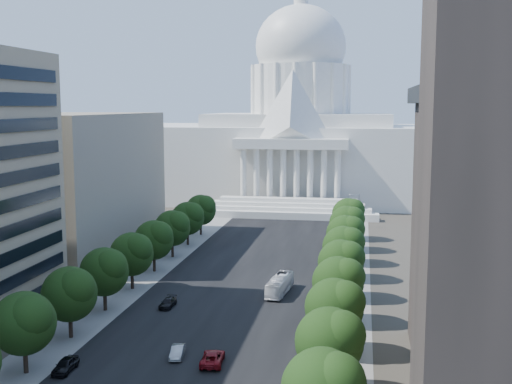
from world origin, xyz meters
The scene contains 31 objects.
road_asphalt centered at (0.00, 90.00, 0.00)m, with size 30.00×260.00×0.01m, color black.
sidewalk_left centered at (-19.00, 90.00, 0.00)m, with size 8.00×260.00×0.02m, color gray.
sidewalk_right centered at (19.00, 90.00, 0.00)m, with size 8.00×260.00×0.02m, color gray.
capitol centered at (0.00, 184.89, 20.01)m, with size 120.00×56.00×73.00m.
office_block_left_far centered at (-48.00, 100.00, 15.00)m, with size 38.00×52.00×30.00m, color gray.
tree_l_c centered at (-17.66, 35.81, 6.45)m, with size 7.79×7.60×9.97m.
tree_l_d centered at (-17.66, 47.81, 6.45)m, with size 7.79×7.60×9.97m.
tree_l_e centered at (-17.66, 59.81, 6.45)m, with size 7.79×7.60×9.97m.
tree_l_f centered at (-17.66, 71.81, 6.45)m, with size 7.79×7.60×9.97m.
tree_l_g centered at (-17.66, 83.81, 6.45)m, with size 7.79×7.60×9.97m.
tree_l_h centered at (-17.66, 95.81, 6.45)m, with size 7.79×7.60×9.97m.
tree_l_i centered at (-17.66, 107.81, 6.45)m, with size 7.79×7.60×9.97m.
tree_l_j centered at (-17.66, 119.81, 6.45)m, with size 7.79×7.60×9.97m.
tree_r_c centered at (18.34, 35.81, 6.45)m, with size 7.79×7.60×9.97m.
tree_r_d centered at (18.34, 47.81, 6.45)m, with size 7.79×7.60×9.97m.
tree_r_e centered at (18.34, 59.81, 6.45)m, with size 7.79×7.60×9.97m.
tree_r_f centered at (18.34, 71.81, 6.45)m, with size 7.79×7.60×9.97m.
tree_r_g centered at (18.34, 83.81, 6.45)m, with size 7.79×7.60×9.97m.
tree_r_h centered at (18.34, 95.81, 6.45)m, with size 7.79×7.60×9.97m.
tree_r_i centered at (18.34, 107.81, 6.45)m, with size 7.79×7.60×9.97m.
tree_r_j centered at (18.34, 119.81, 6.45)m, with size 7.79×7.60×9.97m.
streetlight_b centered at (19.90, 35.00, 5.82)m, with size 2.61×0.44×9.00m.
streetlight_c centered at (19.90, 60.00, 5.82)m, with size 2.61×0.44×9.00m.
streetlight_d centered at (19.90, 85.00, 5.82)m, with size 2.61×0.44×9.00m.
streetlight_e centered at (19.90, 110.00, 5.82)m, with size 2.61×0.44×9.00m.
streetlight_f centered at (19.90, 135.00, 5.82)m, with size 2.61×0.44×9.00m.
car_dark_a centered at (-13.50, 37.11, 0.81)m, with size 1.91×4.76×1.62m, color black.
car_silver centered at (-1.50, 43.61, 0.72)m, with size 1.51×4.34×1.43m, color #A2A6AA.
car_red centered at (3.39, 42.24, 0.79)m, with size 2.61×5.66×1.57m, color maroon.
car_dark_b centered at (-8.80, 63.09, 0.68)m, with size 1.91×4.69×1.36m, color black.
city_bus centered at (7.72, 73.40, 1.50)m, with size 2.51×10.74×2.99m, color silver.
Camera 1 is at (21.18, -31.51, 31.74)m, focal length 45.00 mm.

